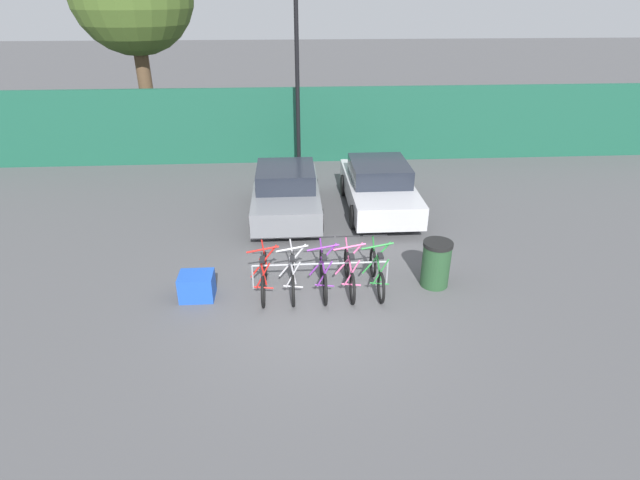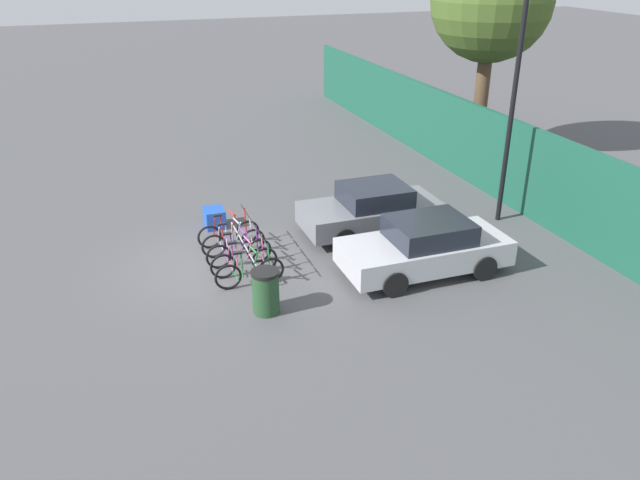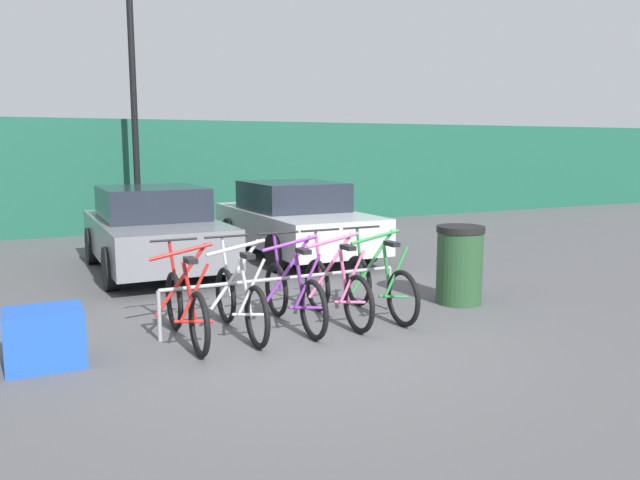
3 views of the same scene
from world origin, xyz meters
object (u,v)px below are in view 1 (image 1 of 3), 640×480
at_px(bike_rack, 320,267).
at_px(lamp_post, 297,46).
at_px(trash_bin, 436,264).
at_px(bicycle_silver, 293,275).
at_px(car_silver, 379,187).
at_px(bicycle_pink, 349,273).
at_px(bicycle_red, 264,276).
at_px(car_grey, 286,192).
at_px(bicycle_green, 377,273).
at_px(cargo_crate, 197,286).
at_px(bicycle_purple, 323,274).

relative_size(bike_rack, lamp_post, 0.39).
bearing_deg(trash_bin, bicycle_silver, -178.98).
bearing_deg(car_silver, bicycle_pink, -107.41).
height_order(bicycle_red, car_grey, car_grey).
bearing_deg(car_silver, bicycle_red, -126.32).
distance_m(bicycle_pink, car_silver, 4.50).
height_order(bicycle_green, car_silver, car_silver).
height_order(bicycle_red, lamp_post, lamp_post).
bearing_deg(bicycle_red, cargo_crate, -172.63).
bearing_deg(cargo_crate, car_silver, 44.25).
height_order(bicycle_purple, cargo_crate, bicycle_purple).
xyz_separation_m(bicycle_red, bicycle_green, (2.39, 0.00, 0.00)).
bearing_deg(bicycle_purple, cargo_crate, -175.52).
distance_m(bike_rack, lamp_post, 8.64).
height_order(bicycle_purple, car_grey, car_grey).
bearing_deg(bicycle_purple, bicycle_red, -178.37).
height_order(bicycle_silver, bicycle_purple, same).
height_order(bicycle_purple, lamp_post, lamp_post).
bearing_deg(bicycle_green, car_silver, 76.34).
bearing_deg(lamp_post, bicycle_pink, -83.84).
relative_size(car_grey, car_silver, 0.94).
bearing_deg(bicycle_pink, lamp_post, 92.71).
distance_m(bicycle_purple, trash_bin, 2.42).
distance_m(bicycle_purple, car_grey, 4.10).
distance_m(bicycle_purple, cargo_crate, 2.64).
bearing_deg(lamp_post, bicycle_red, -96.76).
relative_size(car_grey, lamp_post, 0.52).
bearing_deg(bicycle_green, bike_rack, 169.26).
xyz_separation_m(bicycle_red, car_silver, (3.15, 4.28, 0.31)).
bearing_deg(bicycle_red, trash_bin, 2.80).
relative_size(bicycle_red, cargo_crate, 2.44).
distance_m(car_grey, cargo_crate, 4.57).
relative_size(car_silver, trash_bin, 4.04).
distance_m(bicycle_red, bicycle_purple, 1.25).
height_order(lamp_post, trash_bin, lamp_post).
xyz_separation_m(bike_rack, car_grey, (-0.71, 3.87, 0.22)).
relative_size(bicycle_green, cargo_crate, 2.44).
bearing_deg(car_silver, bike_rack, -115.27).
bearing_deg(bicycle_green, bicycle_red, 176.35).
relative_size(bicycle_pink, car_grey, 0.43).
bearing_deg(bicycle_red, bicycle_pink, 1.94).
xyz_separation_m(car_grey, trash_bin, (3.18, -3.96, -0.17)).
xyz_separation_m(bicycle_red, bicycle_silver, (0.61, 0.00, 0.00)).
height_order(bicycle_purple, bicycle_green, same).
bearing_deg(car_grey, car_silver, 5.72).
height_order(bicycle_pink, car_silver, car_silver).
bearing_deg(cargo_crate, car_grey, 65.73).
relative_size(bicycle_green, car_silver, 0.41).
bearing_deg(cargo_crate, lamp_post, 73.98).
height_order(bicycle_red, cargo_crate, bicycle_red).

